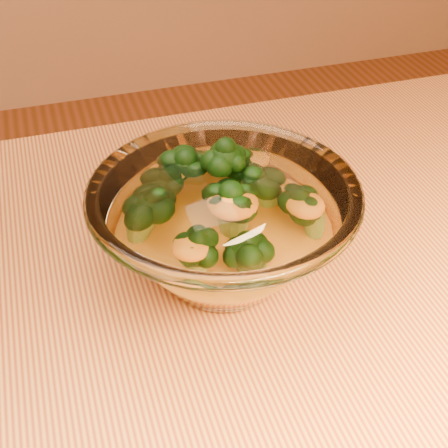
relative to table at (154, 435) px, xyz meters
The scene contains 4 objects.
table is the anchor object (origin of this frame).
glass_bowl 0.20m from the table, 41.99° to the left, with size 0.24×0.24×0.10m.
cheese_sauce 0.18m from the table, 41.99° to the left, with size 0.14×0.14×0.04m, color orange.
broccoli_heap 0.22m from the table, 47.87° to the left, with size 0.17×0.16×0.09m.
Camera 1 is at (-0.04, -0.33, 1.15)m, focal length 50.00 mm.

